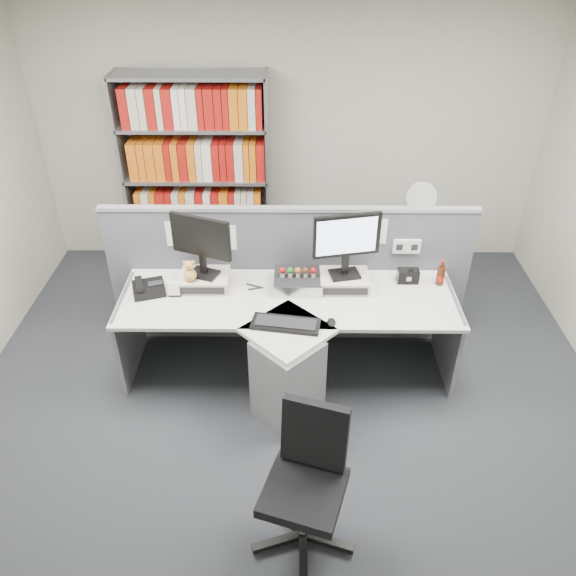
{
  "coord_description": "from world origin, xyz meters",
  "views": [
    {
      "loc": [
        0.03,
        -2.77,
        3.23
      ],
      "look_at": [
        0.0,
        0.65,
        0.92
      ],
      "focal_mm": 35.49,
      "sensor_mm": 36.0,
      "label": 1
    }
  ],
  "objects_px": {
    "desk_calendar": "(175,290)",
    "office_chair": "(308,477)",
    "monitor_left": "(201,241)",
    "shelving_unit": "(198,181)",
    "speaker": "(408,276)",
    "desk_fan": "(421,200)",
    "cola_bottle": "(440,275)",
    "filing_cabinet": "(412,260)",
    "desk": "(288,342)",
    "monitor_right": "(347,240)",
    "desktop_pc": "(298,281)",
    "mouse": "(331,322)",
    "keyboard": "(286,324)",
    "desk_phone": "(148,288)"
  },
  "relations": [
    {
      "from": "desk_calendar",
      "to": "office_chair",
      "type": "relative_size",
      "value": 0.12
    },
    {
      "from": "monitor_left",
      "to": "shelving_unit",
      "type": "height_order",
      "value": "shelving_unit"
    },
    {
      "from": "speaker",
      "to": "desk_fan",
      "type": "distance_m",
      "value": 1.0
    },
    {
      "from": "desk_fan",
      "to": "speaker",
      "type": "bearing_deg",
      "value": -104.63
    },
    {
      "from": "cola_bottle",
      "to": "monitor_left",
      "type": "bearing_deg",
      "value": -178.89
    },
    {
      "from": "speaker",
      "to": "filing_cabinet",
      "type": "height_order",
      "value": "speaker"
    },
    {
      "from": "speaker",
      "to": "cola_bottle",
      "type": "xyz_separation_m",
      "value": [
        0.25,
        -0.03,
        0.03
      ]
    },
    {
      "from": "desk",
      "to": "desk_fan",
      "type": "bearing_deg",
      "value": 49.38
    },
    {
      "from": "monitor_right",
      "to": "desktop_pc",
      "type": "height_order",
      "value": "monitor_right"
    },
    {
      "from": "desk",
      "to": "monitor_right",
      "type": "distance_m",
      "value": 0.89
    },
    {
      "from": "mouse",
      "to": "desk_fan",
      "type": "xyz_separation_m",
      "value": [
        0.89,
        1.51,
        0.25
      ]
    },
    {
      "from": "desk",
      "to": "desk_fan",
      "type": "height_order",
      "value": "desk_fan"
    },
    {
      "from": "monitor_left",
      "to": "filing_cabinet",
      "type": "height_order",
      "value": "monitor_left"
    },
    {
      "from": "filing_cabinet",
      "to": "cola_bottle",
      "type": "bearing_deg",
      "value": -89.93
    },
    {
      "from": "office_chair",
      "to": "cola_bottle",
      "type": "bearing_deg",
      "value": 57.37
    },
    {
      "from": "monitor_left",
      "to": "desk_fan",
      "type": "height_order",
      "value": "monitor_left"
    },
    {
      "from": "desk_fan",
      "to": "monitor_right",
      "type": "bearing_deg",
      "value": -126.84
    },
    {
      "from": "monitor_left",
      "to": "desktop_pc",
      "type": "height_order",
      "value": "monitor_left"
    },
    {
      "from": "desk",
      "to": "monitor_right",
      "type": "xyz_separation_m",
      "value": [
        0.44,
        0.38,
        0.68
      ]
    },
    {
      "from": "shelving_unit",
      "to": "office_chair",
      "type": "xyz_separation_m",
      "value": [
        1.02,
        -3.11,
        -0.48
      ]
    },
    {
      "from": "monitor_left",
      "to": "desk_calendar",
      "type": "height_order",
      "value": "monitor_left"
    },
    {
      "from": "keyboard",
      "to": "mouse",
      "type": "xyz_separation_m",
      "value": [
        0.33,
        0.02,
        0.0
      ]
    },
    {
      "from": "desk",
      "to": "monitor_left",
      "type": "xyz_separation_m",
      "value": [
        -0.66,
        0.38,
        0.66
      ]
    },
    {
      "from": "monitor_right",
      "to": "desk_phone",
      "type": "xyz_separation_m",
      "value": [
        -1.53,
        -0.1,
        -0.37
      ]
    },
    {
      "from": "desk",
      "to": "monitor_left",
      "type": "bearing_deg",
      "value": 149.83
    },
    {
      "from": "speaker",
      "to": "keyboard",
      "type": "bearing_deg",
      "value": -148.94
    },
    {
      "from": "speaker",
      "to": "desk_calendar",
      "type": "bearing_deg",
      "value": -173.52
    },
    {
      "from": "monitor_right",
      "to": "office_chair",
      "type": "xyz_separation_m",
      "value": [
        -0.31,
        -1.64,
        -0.63
      ]
    },
    {
      "from": "desktop_pc",
      "to": "cola_bottle",
      "type": "height_order",
      "value": "cola_bottle"
    },
    {
      "from": "desk",
      "to": "desk_phone",
      "type": "relative_size",
      "value": 8.76
    },
    {
      "from": "desk_phone",
      "to": "cola_bottle",
      "type": "xyz_separation_m",
      "value": [
        2.29,
        0.14,
        0.04
      ]
    },
    {
      "from": "speaker",
      "to": "filing_cabinet",
      "type": "distance_m",
      "value": 1.07
    },
    {
      "from": "mouse",
      "to": "desk_phone",
      "type": "relative_size",
      "value": 0.34
    },
    {
      "from": "desk",
      "to": "monitor_left",
      "type": "relative_size",
      "value": 5.18
    },
    {
      "from": "monitor_right",
      "to": "cola_bottle",
      "type": "distance_m",
      "value": 0.83
    },
    {
      "from": "monitor_left",
      "to": "desk_fan",
      "type": "relative_size",
      "value": 1.08
    },
    {
      "from": "speaker",
      "to": "cola_bottle",
      "type": "relative_size",
      "value": 0.78
    },
    {
      "from": "cola_bottle",
      "to": "shelving_unit",
      "type": "distance_m",
      "value": 2.55
    },
    {
      "from": "office_chair",
      "to": "keyboard",
      "type": "bearing_deg",
      "value": 97.03
    },
    {
      "from": "shelving_unit",
      "to": "monitor_left",
      "type": "bearing_deg",
      "value": -80.7
    },
    {
      "from": "mouse",
      "to": "shelving_unit",
      "type": "bearing_deg",
      "value": 121.72
    },
    {
      "from": "desk_phone",
      "to": "office_chair",
      "type": "distance_m",
      "value": 1.98
    },
    {
      "from": "keyboard",
      "to": "filing_cabinet",
      "type": "distance_m",
      "value": 1.99
    },
    {
      "from": "desktop_pc",
      "to": "office_chair",
      "type": "xyz_separation_m",
      "value": [
        0.05,
        -1.64,
        -0.27
      ]
    },
    {
      "from": "desktop_pc",
      "to": "desk_calendar",
      "type": "relative_size",
      "value": 3.24
    },
    {
      "from": "desk",
      "to": "desk_calendar",
      "type": "distance_m",
      "value": 0.96
    },
    {
      "from": "filing_cabinet",
      "to": "desk_phone",
      "type": "bearing_deg",
      "value": -153.99
    },
    {
      "from": "speaker",
      "to": "desk",
      "type": "bearing_deg",
      "value": -154.61
    },
    {
      "from": "desk",
      "to": "mouse",
      "type": "bearing_deg",
      "value": -20.21
    },
    {
      "from": "desk_fan",
      "to": "desktop_pc",
      "type": "bearing_deg",
      "value": -137.77
    }
  ]
}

